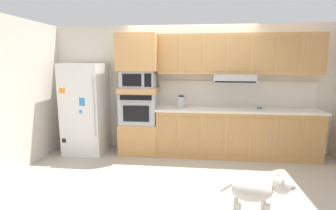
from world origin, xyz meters
The scene contains 16 objects.
ground_plane centered at (0.00, 0.00, 0.00)m, with size 9.60×9.60×0.00m, color #B2A899.
back_kitchen_wall centered at (0.00, 1.11, 1.25)m, with size 6.20×0.12×2.50m, color beige.
side_panel_left centered at (-2.80, 0.00, 1.25)m, with size 0.12×7.10×2.50m, color beige.
refrigerator centered at (-2.05, 0.68, 0.88)m, with size 0.76×0.73×1.76m.
oven_base_cabinet centered at (-0.98, 0.75, 0.30)m, with size 0.74×0.62×0.60m, color tan.
built_in_oven centered at (-0.98, 0.75, 0.90)m, with size 0.70×0.62×0.60m.
appliance_mid_shelf centered at (-0.98, 0.75, 1.25)m, with size 0.74×0.62×0.10m, color tan.
microwave centered at (-0.98, 0.75, 1.46)m, with size 0.64×0.54×0.32m.
appliance_upper_cabinet centered at (-0.98, 0.75, 1.96)m, with size 0.74×0.62×0.68m, color tan.
lower_cabinet_run centered at (0.89, 0.75, 0.44)m, with size 3.00×0.63×0.88m.
countertop_slab centered at (0.89, 0.75, 0.90)m, with size 3.04×0.64×0.04m, color silver.
backsplash_panel centered at (0.89, 1.04, 1.17)m, with size 3.04×0.02×0.50m, color silver.
upper_cabinet_with_hood centered at (0.89, 0.87, 1.90)m, with size 3.00×0.48×0.88m.
screwdriver centered at (1.32, 0.78, 0.93)m, with size 0.15×0.16×0.03m.
electric_kettle centered at (-0.15, 0.70, 1.03)m, with size 0.17×0.17×0.24m.
dog centered at (0.82, -1.41, 0.41)m, with size 0.81×0.27×0.60m.
Camera 1 is at (0.12, -4.08, 1.79)m, focal length 27.28 mm.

